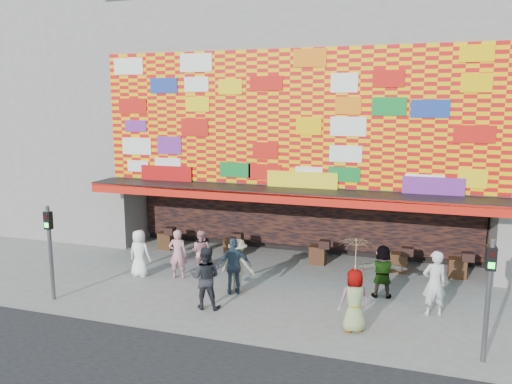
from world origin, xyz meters
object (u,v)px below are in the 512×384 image
signal_right (489,287)px  ped_i (201,251)px  ped_b (178,254)px  ped_f (383,271)px  ped_e (234,266)px  parasol (356,255)px  ped_d (238,265)px  ped_a (139,253)px  signal_left (50,242)px  ped_g (354,300)px  ped_h (434,283)px  ped_c (205,278)px

signal_right → ped_i: bearing=157.2°
ped_b → ped_f: bearing=168.7°
ped_e → parasol: 4.48m
signal_right → parasol: size_ratio=1.63×
ped_b → ped_d: bearing=153.3°
ped_f → ped_i: ped_f is taller
ped_a → ped_b: bearing=-166.8°
ped_e → signal_left: bearing=-4.0°
ped_b → ped_g: (6.42, -2.30, -0.01)m
ped_a → ped_h: ped_h is taller
ped_i → signal_right: bearing=156.3°
ped_d → ped_f: size_ratio=1.03×
ped_a → parasol: size_ratio=0.91×
ped_d → ped_g: 4.37m
signal_right → ped_f: 4.41m
ped_f → parasol: size_ratio=0.92×
signal_left → ped_e: signal_left is taller
ped_c → ped_e: (0.41, 1.35, -0.02)m
signal_right → ped_g: size_ratio=1.74×
ped_e → parasol: bearing=131.9°
ped_i → parasol: (5.90, -3.11, 1.35)m
ped_d → ped_f: 4.63m
signal_right → ped_i: (-9.05, 3.81, -1.07)m
ped_e → ped_h: bearing=155.0°
signal_left → ped_b: bearing=46.7°
ped_a → ped_b: (1.39, 0.24, 0.03)m
ped_a → ped_g: bearing=168.5°
signal_left → ped_h: bearing=12.3°
signal_right → ped_b: (-9.57, 3.00, -0.99)m
ped_b → ped_d: size_ratio=1.00×
ped_b → ped_e: 2.52m
signal_left → ped_e: size_ratio=1.62×
ped_c → parasol: size_ratio=1.03×
ped_i → ped_d: bearing=144.4°
ped_c → ped_e: 1.41m
ped_a → ped_h: size_ratio=0.87×
signal_right → ped_h: 2.85m
ped_h → ped_i: ped_h is taller
ped_e → parasol: size_ratio=1.01×
ped_d → ped_b: bearing=-11.6°
ped_c → ped_e: size_ratio=1.02×
ped_e → ped_g: bearing=131.9°
ped_a → ped_g: 8.08m
signal_left → signal_right: 12.40m
signal_left → ped_c: bearing=10.4°
signal_left → ped_e: 5.76m
ped_f → signal_left: bearing=12.2°
ped_i → ped_c: bearing=115.8°
ped_i → parasol: size_ratio=0.86×
ped_a → ped_g: (7.81, -2.06, 0.02)m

